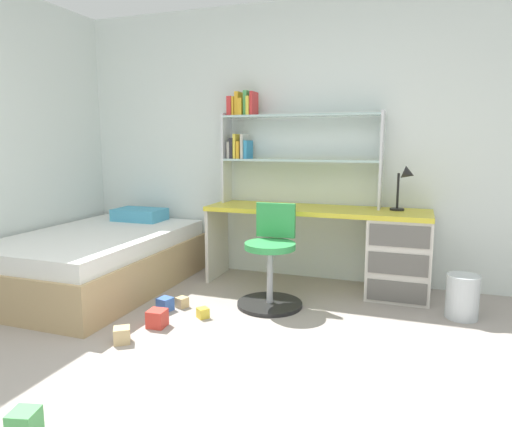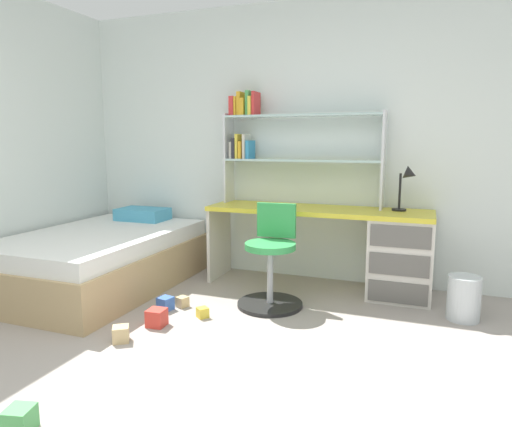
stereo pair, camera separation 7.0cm
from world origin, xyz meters
The scene contains 13 objects.
room_shell centered at (-1.26, 1.28, 1.29)m, with size 5.68×6.40×2.57m.
desk centered at (0.65, 2.41, 0.40)m, with size 1.95×0.53×0.72m.
bookshelf_hutch centered at (-0.27, 2.56, 1.33)m, with size 1.46×0.22×1.04m.
desk_lamp centered at (0.87, 2.47, 0.97)m, with size 0.20×0.17×0.38m.
swivel_chair centered at (-0.10, 1.84, 0.32)m, with size 0.52×0.52×0.81m.
bed_platform centered at (-1.70, 1.75, 0.25)m, with size 1.25×1.87×0.62m.
waste_bin centered at (1.32, 2.05, 0.16)m, with size 0.23×0.23×0.33m, color silver.
toy_block_natural_0 centered at (-0.80, 0.84, 0.05)m, with size 0.10×0.10×0.10m, color tan.
toy_block_blue_1 centered at (-0.83, 1.44, 0.05)m, with size 0.10×0.10×0.10m, color #3860B7.
toy_block_red_2 centered at (-0.72, 1.15, 0.06)m, with size 0.12×0.12×0.12m, color red.
toy_block_green_3 centered at (-0.63, -0.10, 0.06)m, with size 0.12×0.12×0.12m, color #479E51.
toy_block_yellow_4 centered at (-0.49, 1.41, 0.04)m, with size 0.08×0.08×0.08m, color gold.
toy_block_natural_5 centered at (-0.74, 1.55, 0.04)m, with size 0.08×0.08×0.08m, color tan.
Camera 2 is at (1.02, -1.47, 1.30)m, focal length 31.88 mm.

